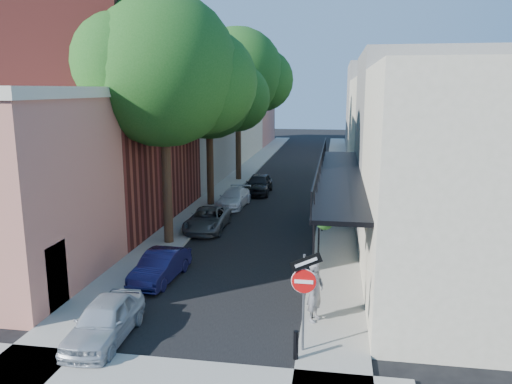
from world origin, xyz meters
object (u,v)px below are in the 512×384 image
at_px(parked_car_a, 105,320).
at_px(oak_mid, 216,92).
at_px(parked_car_e, 259,184).
at_px(oak_far, 244,75).
at_px(oak_near, 174,74).
at_px(sign_post, 304,285).
at_px(parked_car_c, 208,219).
at_px(parked_car_b, 160,266).
at_px(parked_car_d, 234,198).
at_px(bollard, 296,345).
at_px(pedestrian, 315,291).

bearing_deg(parked_car_a, oak_mid, 90.33).
bearing_deg(parked_car_a, parked_car_e, 84.42).
bearing_deg(parked_car_a, oak_far, 89.27).
bearing_deg(oak_near, sign_post, -54.91).
relative_size(sign_post, parked_car_c, 0.73).
relative_size(parked_car_b, parked_car_e, 0.86).
height_order(oak_near, parked_car_d, oak_near).
height_order(oak_far, parked_car_a, oak_far).
bearing_deg(oak_mid, sign_post, -69.14).
bearing_deg(sign_post, oak_far, 103.91).
bearing_deg(parked_car_a, sign_post, -1.23).
height_order(parked_car_d, parked_car_e, parked_car_e).
bearing_deg(bollard, pedestrian, 80.48).
distance_m(parked_car_e, pedestrian, 19.91).
height_order(oak_mid, parked_car_e, oak_mid).
bearing_deg(parked_car_c, oak_near, -109.07).
xyz_separation_m(sign_post, parked_car_b, (-5.76, 4.57, -1.46)).
bearing_deg(parked_car_e, pedestrian, -77.22).
bearing_deg(pedestrian, parked_car_a, 129.42).
bearing_deg(parked_car_e, sign_post, -79.06).
relative_size(bollard, oak_far, 0.07).
xyz_separation_m(sign_post, oak_far, (-6.51, 26.30, 6.22)).
relative_size(parked_car_a, parked_car_e, 0.89).
xyz_separation_m(sign_post, parked_car_e, (-4.56, 21.23, -1.34)).
bearing_deg(parked_car_c, pedestrian, -59.50).
height_order(oak_far, parked_car_b, oak_far).
relative_size(parked_car_a, parked_car_d, 0.94).
xyz_separation_m(parked_car_b, parked_car_e, (1.20, 16.65, 0.12)).
xyz_separation_m(oak_near, parked_car_e, (1.97, 11.94, -7.19)).
bearing_deg(parked_car_e, oak_near, -100.53).
bearing_deg(pedestrian, parked_car_d, 41.56).
xyz_separation_m(parked_car_b, pedestrian, (6.00, -2.66, 0.52)).
bearing_deg(bollard, parked_car_a, 176.34).
bearing_deg(sign_post, oak_mid, 110.86).
xyz_separation_m(oak_near, parked_car_a, (0.77, -9.40, -7.27)).
height_order(parked_car_c, parked_car_d, parked_car_c).
distance_m(bollard, parked_car_d, 18.25).
bearing_deg(oak_mid, parked_car_e, 63.06).
bearing_deg(parked_car_e, bollard, -79.71).
relative_size(oak_near, pedestrian, 5.89).
bearing_deg(oak_far, parked_car_d, -83.70).
bearing_deg(sign_post, parked_car_c, 116.29).
xyz_separation_m(oak_far, parked_car_e, (1.95, -5.07, -7.57)).
xyz_separation_m(parked_car_d, parked_car_e, (0.93, 4.25, 0.14)).
xyz_separation_m(oak_mid, oak_far, (0.06, 9.04, 1.20)).
relative_size(oak_mid, parked_car_b, 2.93).
distance_m(oak_mid, parked_car_a, 18.55).
distance_m(oak_mid, parked_car_e, 7.77).
height_order(oak_near, parked_car_c, oak_near).
distance_m(bollard, parked_car_b, 7.54).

